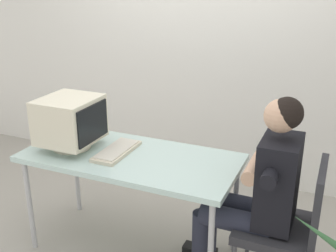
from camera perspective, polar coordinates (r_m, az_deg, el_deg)
The scene contains 7 objects.
ground_plane at distance 3.14m, azimuth -4.80°, elevation -16.41°, with size 12.00×12.00×0.00m, color #9E998E.
wall_back at distance 3.74m, azimuth 9.23°, elevation 14.32°, with size 8.00×0.10×3.00m, color silver.
desk at distance 2.79m, azimuth -5.21°, elevation -5.05°, with size 1.45×0.68×0.74m.
crt_monitor at distance 2.88m, azimuth -13.41°, elevation 0.76°, with size 0.37×0.40×0.36m.
keyboard at distance 2.81m, azimuth -7.13°, elevation -3.44°, with size 0.17×0.41×0.03m.
office_chair at distance 2.63m, azimuth 16.50°, elevation -12.65°, with size 0.47×0.47×0.87m.
person_seated at distance 2.56m, azimuth 12.29°, elevation -8.41°, with size 0.73×0.54×1.25m.
Camera 1 is at (1.23, -2.20, 1.87)m, focal length 43.92 mm.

